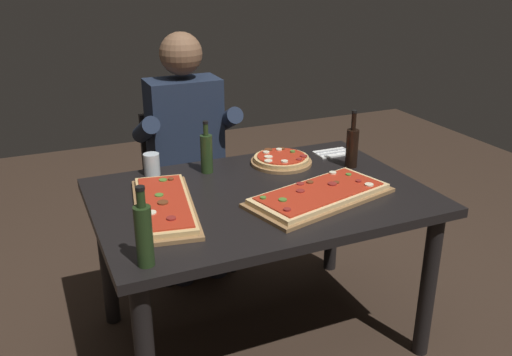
{
  "coord_description": "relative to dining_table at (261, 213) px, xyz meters",
  "views": [
    {
      "loc": [
        -0.89,
        -1.97,
        1.68
      ],
      "look_at": [
        0.0,
        0.05,
        0.79
      ],
      "focal_mm": 38.7,
      "sensor_mm": 36.0,
      "label": 1
    }
  ],
  "objects": [
    {
      "name": "ground_plane",
      "position": [
        0.0,
        0.0,
        -0.64
      ],
      "size": [
        6.4,
        6.4,
        0.0
      ],
      "primitive_type": "plane",
      "color": "#38281E"
    },
    {
      "name": "dining_table",
      "position": [
        0.0,
        0.0,
        0.0
      ],
      "size": [
        1.4,
        0.96,
        0.74
      ],
      "color": "black",
      "rests_on": "ground_plane"
    },
    {
      "name": "pizza_rectangular_front",
      "position": [
        0.2,
        -0.16,
        0.12
      ],
      "size": [
        0.67,
        0.44,
        0.05
      ],
      "color": "olive",
      "rests_on": "dining_table"
    },
    {
      "name": "pizza_rectangular_left",
      "position": [
        -0.42,
        -0.0,
        0.11
      ],
      "size": [
        0.33,
        0.63,
        0.05
      ],
      "color": "olive",
      "rests_on": "dining_table"
    },
    {
      "name": "pizza_round_far",
      "position": [
        0.24,
        0.29,
        0.12
      ],
      "size": [
        0.3,
        0.3,
        0.05
      ],
      "color": "olive",
      "rests_on": "dining_table"
    },
    {
      "name": "wine_bottle_dark",
      "position": [
        -0.59,
        -0.39,
        0.21
      ],
      "size": [
        0.06,
        0.06,
        0.28
      ],
      "color": "#233819",
      "rests_on": "dining_table"
    },
    {
      "name": "oil_bottle_amber",
      "position": [
        -0.13,
        0.32,
        0.19
      ],
      "size": [
        0.06,
        0.06,
        0.25
      ],
      "color": "#233819",
      "rests_on": "dining_table"
    },
    {
      "name": "vinegar_bottle_green",
      "position": [
        0.53,
        0.12,
        0.2
      ],
      "size": [
        0.06,
        0.06,
        0.28
      ],
      "color": "black",
      "rests_on": "dining_table"
    },
    {
      "name": "tumbler_near_camera",
      "position": [
        -0.37,
        0.39,
        0.14
      ],
      "size": [
        0.07,
        0.07,
        0.1
      ],
      "color": "silver",
      "rests_on": "dining_table"
    },
    {
      "name": "napkin_cutlery_set",
      "position": [
        0.55,
        0.31,
        0.1
      ],
      "size": [
        0.18,
        0.11,
        0.01
      ],
      "color": "white",
      "rests_on": "dining_table"
    },
    {
      "name": "diner_chair",
      "position": [
        -0.1,
        0.86,
        -0.16
      ],
      "size": [
        0.44,
        0.44,
        0.87
      ],
      "color": "black",
      "rests_on": "ground_plane"
    },
    {
      "name": "seated_diner",
      "position": [
        -0.1,
        0.74,
        0.1
      ],
      "size": [
        0.53,
        0.41,
        1.33
      ],
      "color": "#23232D",
      "rests_on": "ground_plane"
    }
  ]
}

